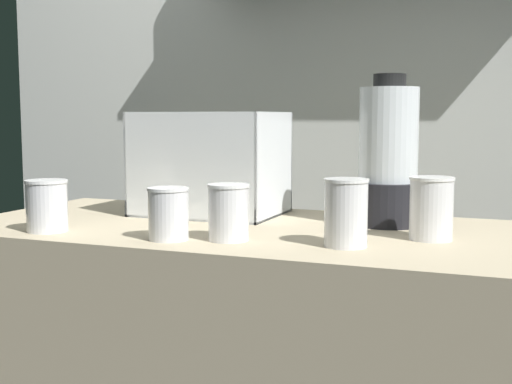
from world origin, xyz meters
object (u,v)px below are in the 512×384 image
at_px(carrot_display_bin, 214,181).
at_px(juice_cup_mango_far_left, 47,209).
at_px(juice_cup_pomegranate_middle, 229,216).
at_px(blender_pitcher, 388,162).
at_px(juice_cup_beet_left, 168,217).
at_px(juice_cup_pomegranate_right, 346,217).
at_px(juice_cup_pomegranate_far_right, 431,211).

relative_size(carrot_display_bin, juice_cup_mango_far_left, 3.13).
xyz_separation_m(juice_cup_mango_far_left, juice_cup_pomegranate_middle, (0.41, 0.05, -0.00)).
bearing_deg(juice_cup_mango_far_left, blender_pitcher, 28.66).
bearing_deg(juice_cup_beet_left, juice_cup_pomegranate_right, 9.72).
xyz_separation_m(juice_cup_pomegranate_middle, juice_cup_pomegranate_right, (0.24, 0.02, 0.01)).
height_order(blender_pitcher, juice_cup_pomegranate_middle, blender_pitcher).
xyz_separation_m(carrot_display_bin, juice_cup_mango_far_left, (-0.23, -0.38, -0.04)).
bearing_deg(juice_cup_mango_far_left, juice_cup_beet_left, 1.47).
relative_size(juice_cup_pomegranate_middle, juice_cup_pomegranate_far_right, 0.89).
bearing_deg(juice_cup_beet_left, juice_cup_mango_far_left, -178.53).
relative_size(blender_pitcher, juice_cup_pomegranate_middle, 3.03).
xyz_separation_m(juice_cup_pomegranate_middle, juice_cup_pomegranate_far_right, (0.38, 0.16, 0.01)).
distance_m(blender_pitcher, juice_cup_mango_far_left, 0.77).
relative_size(juice_cup_mango_far_left, juice_cup_pomegranate_right, 0.86).
distance_m(carrot_display_bin, blender_pitcher, 0.45).
bearing_deg(juice_cup_pomegranate_far_right, juice_cup_pomegranate_middle, -157.46).
height_order(juice_cup_mango_far_left, juice_cup_beet_left, juice_cup_mango_far_left).
distance_m(juice_cup_mango_far_left, juice_cup_pomegranate_middle, 0.42).
xyz_separation_m(blender_pitcher, juice_cup_pomegranate_right, (-0.02, -0.30, -0.09)).
xyz_separation_m(juice_cup_mango_far_left, juice_cup_beet_left, (0.30, 0.01, -0.00)).
bearing_deg(juice_cup_mango_far_left, juice_cup_pomegranate_middle, 6.40).
bearing_deg(juice_cup_beet_left, juice_cup_pomegranate_middle, 18.34).
bearing_deg(blender_pitcher, juice_cup_mango_far_left, -151.34).
relative_size(carrot_display_bin, juice_cup_pomegranate_middle, 3.09).
relative_size(blender_pitcher, juice_cup_mango_far_left, 3.07).
bearing_deg(juice_cup_pomegranate_right, carrot_display_bin, 144.06).
distance_m(juice_cup_pomegranate_middle, juice_cup_pomegranate_far_right, 0.41).
bearing_deg(juice_cup_pomegranate_middle, carrot_display_bin, 119.48).
bearing_deg(blender_pitcher, juice_cup_pomegranate_far_right, -53.76).
xyz_separation_m(blender_pitcher, juice_cup_pomegranate_far_right, (0.12, -0.16, -0.09)).
bearing_deg(juice_cup_mango_far_left, juice_cup_pomegranate_far_right, 14.43).
xyz_separation_m(juice_cup_beet_left, juice_cup_pomegranate_far_right, (0.50, 0.20, 0.01)).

